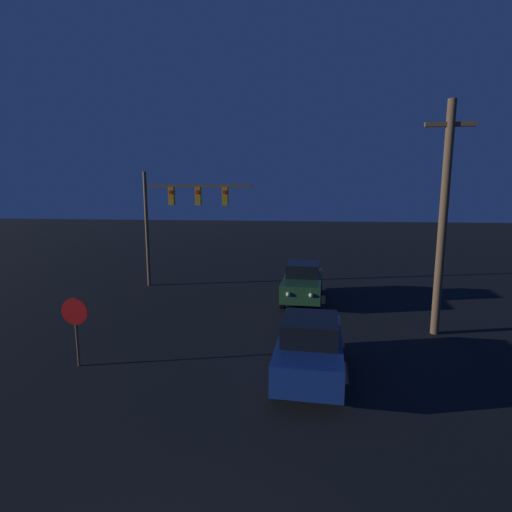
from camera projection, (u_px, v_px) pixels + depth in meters
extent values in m
cube|color=navy|center=(310.00, 350.00, 10.73)|extent=(1.93, 4.10, 0.77)
cube|color=black|center=(310.00, 329.00, 10.42)|extent=(1.53, 1.75, 0.59)
cylinder|color=black|center=(286.00, 344.00, 12.12)|extent=(0.23, 0.77, 0.76)
cylinder|color=black|center=(337.00, 348.00, 11.86)|extent=(0.23, 0.77, 0.76)
cylinder|color=black|center=(276.00, 383.00, 9.72)|extent=(0.23, 0.77, 0.76)
cylinder|color=black|center=(340.00, 388.00, 9.45)|extent=(0.23, 0.77, 0.76)
sphere|color=#F9EFC6|center=(298.00, 322.00, 12.75)|extent=(0.18, 0.18, 0.18)
sphere|color=#F9EFC6|center=(327.00, 324.00, 12.60)|extent=(0.18, 0.18, 0.18)
cube|color=#1E4728|center=(303.00, 285.00, 18.00)|extent=(1.94, 4.11, 0.77)
cube|color=black|center=(303.00, 269.00, 18.08)|extent=(1.53, 1.75, 0.59)
cylinder|color=black|center=(319.00, 301.00, 16.73)|extent=(0.24, 0.77, 0.76)
cylinder|color=black|center=(282.00, 300.00, 16.99)|extent=(0.24, 0.77, 0.76)
cylinder|color=black|center=(320.00, 287.00, 19.14)|extent=(0.24, 0.77, 0.76)
cylinder|color=black|center=(288.00, 286.00, 19.40)|extent=(0.24, 0.77, 0.76)
sphere|color=#F9EFC6|center=(311.00, 295.00, 15.95)|extent=(0.18, 0.18, 0.18)
sphere|color=#F9EFC6|center=(288.00, 294.00, 16.11)|extent=(0.18, 0.18, 0.18)
cylinder|color=brown|center=(147.00, 230.00, 20.62)|extent=(0.18, 0.18, 5.89)
cube|color=brown|center=(198.00, 186.00, 19.96)|extent=(5.51, 0.12, 0.12)
cube|color=#A57F14|center=(172.00, 196.00, 20.19)|extent=(0.28, 0.28, 0.90)
cylinder|color=red|center=(171.00, 192.00, 20.01)|extent=(0.20, 0.02, 0.20)
cube|color=#A57F14|center=(198.00, 196.00, 20.04)|extent=(0.28, 0.28, 0.90)
cylinder|color=red|center=(197.00, 192.00, 19.86)|extent=(0.20, 0.02, 0.20)
cube|color=#A57F14|center=(225.00, 196.00, 19.90)|extent=(0.28, 0.28, 0.90)
cylinder|color=red|center=(225.00, 192.00, 19.72)|extent=(0.20, 0.02, 0.20)
cylinder|color=brown|center=(77.00, 332.00, 11.36)|extent=(0.07, 0.07, 2.02)
cylinder|color=red|center=(75.00, 312.00, 11.24)|extent=(0.78, 0.03, 0.78)
cylinder|color=brown|center=(443.00, 222.00, 13.45)|extent=(0.28, 0.28, 7.90)
cube|color=brown|center=(451.00, 124.00, 12.92)|extent=(1.61, 0.14, 0.14)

